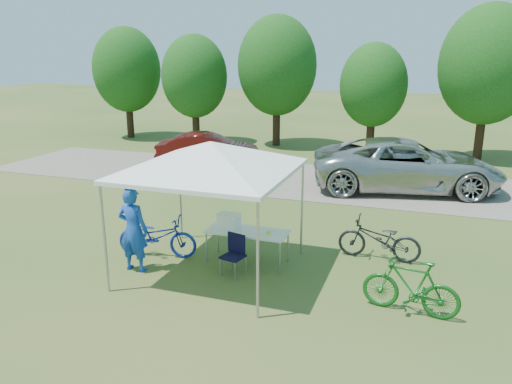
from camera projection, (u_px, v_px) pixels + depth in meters
ground at (213, 271)px, 10.40m from camera, size 100.00×100.00×0.00m
gravel_strip at (305, 180)px, 17.66m from camera, size 24.00×5.00×0.02m
canopy at (210, 145)px, 9.68m from camera, size 4.53×4.53×3.00m
treeline at (333, 72)px, 22.30m from camera, size 24.89×4.28×6.30m
folding_table at (247, 233)px, 10.66m from camera, size 1.74×0.73×0.72m
folding_chair at (235, 251)px, 10.18m from camera, size 0.51×0.53×0.82m
cooler at (229, 221)px, 10.73m from camera, size 0.47×0.32×0.34m
ice_cream_cup at (269, 233)px, 10.43m from camera, size 0.09×0.09×0.06m
cyclist at (133, 230)px, 10.19m from camera, size 0.65×0.43×1.78m
bike_blue at (157, 236)px, 11.03m from camera, size 1.87×0.93×0.94m
bike_green at (411, 287)px, 8.59m from camera, size 1.71×0.67×1.00m
bike_dark at (379, 239)px, 10.84m from camera, size 1.79×0.66×0.93m
minivan at (407, 165)px, 16.23m from camera, size 6.45×3.96×1.67m
sedan at (208, 150)px, 19.57m from camera, size 4.23×2.46×1.32m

